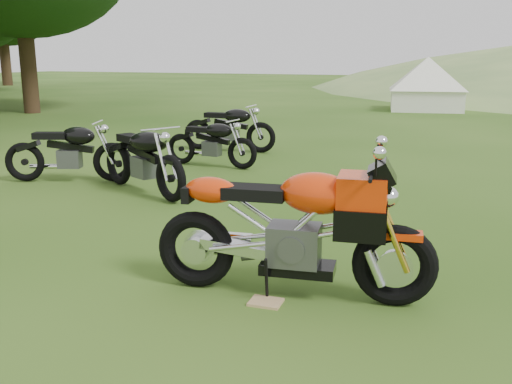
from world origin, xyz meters
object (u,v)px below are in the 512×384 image
at_px(sport_motorcycle, 292,218).
at_px(plywood_board, 266,302).
at_px(vintage_moto_a, 68,150).
at_px(vintage_moto_c, 142,157).
at_px(tent_left, 427,81).
at_px(vintage_moto_b, 211,141).
at_px(vintage_moto_d, 229,126).

distance_m(sport_motorcycle, plywood_board, 0.72).
relative_size(plywood_board, vintage_moto_a, 0.13).
bearing_deg(vintage_moto_c, tent_left, 107.83).
relative_size(sport_motorcycle, tent_left, 0.88).
distance_m(vintage_moto_a, vintage_moto_b, 2.56).
bearing_deg(vintage_moto_b, plywood_board, -56.67).
bearing_deg(plywood_board, vintage_moto_c, 138.47).
bearing_deg(vintage_moto_c, vintage_moto_b, 116.78).
relative_size(vintage_moto_b, vintage_moto_c, 0.86).
bearing_deg(vintage_moto_c, vintage_moto_a, -161.61).
height_order(sport_motorcycle, vintage_moto_b, sport_motorcycle).
xyz_separation_m(vintage_moto_b, vintage_moto_d, (-0.51, 1.73, 0.06)).
xyz_separation_m(plywood_board, vintage_moto_d, (-3.82, 6.83, 0.52)).
relative_size(sport_motorcycle, vintage_moto_b, 1.26).
xyz_separation_m(sport_motorcycle, vintage_moto_a, (-4.89, 2.75, -0.15)).
height_order(sport_motorcycle, vintage_moto_d, sport_motorcycle).
height_order(plywood_board, vintage_moto_c, vintage_moto_c).
bearing_deg(sport_motorcycle, vintage_moto_b, 114.45).
bearing_deg(tent_left, vintage_moto_d, -113.30).
bearing_deg(plywood_board, vintage_moto_b, 122.97).
relative_size(plywood_board, vintage_moto_d, 0.13).
xyz_separation_m(vintage_moto_a, vintage_moto_b, (1.46, 2.10, -0.05)).
distance_m(plywood_board, vintage_moto_a, 5.66).
xyz_separation_m(vintage_moto_b, tent_left, (1.87, 13.55, 0.64)).
bearing_deg(sport_motorcycle, vintage_moto_a, 139.82).
bearing_deg(vintage_moto_a, tent_left, 53.92).
height_order(sport_motorcycle, plywood_board, sport_motorcycle).
distance_m(vintage_moto_b, tent_left, 13.70).
relative_size(vintage_moto_b, vintage_moto_d, 0.89).
bearing_deg(sport_motorcycle, tent_left, 84.00).
relative_size(vintage_moto_d, tent_left, 0.79).
bearing_deg(plywood_board, sport_motorcycle, 63.98).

